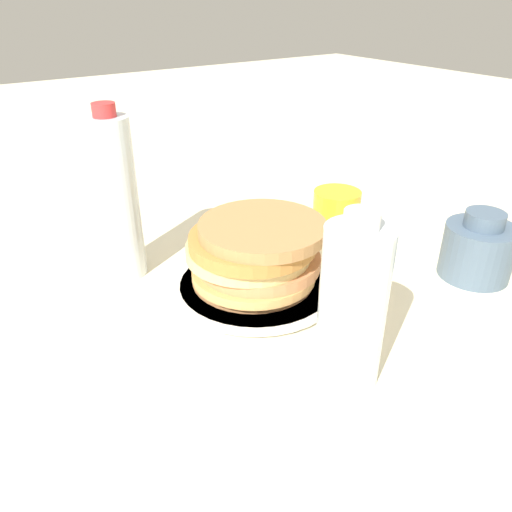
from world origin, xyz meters
TOP-DOWN VIEW (x-y plane):
  - ground_plane at (0.00, 0.00)m, footprint 4.00×4.00m
  - plate at (0.01, 0.01)m, footprint 0.24×0.24m
  - pancake_stack at (0.01, 0.01)m, footprint 0.19×0.19m
  - juice_glass at (-0.22, -0.07)m, footprint 0.08×0.08m
  - cream_jug at (-0.28, 0.16)m, footprint 0.10×0.10m
  - water_bottle_near at (0.14, -0.14)m, footprint 0.06×0.06m
  - water_bottle_far at (0.03, 0.21)m, footprint 0.07×0.07m

SIDE VIEW (x-z plane):
  - ground_plane at x=0.00m, z-range 0.00..0.00m
  - plate at x=0.01m, z-range 0.00..0.01m
  - juice_glass at x=-0.22m, z-range 0.00..0.07m
  - cream_jug at x=-0.28m, z-range -0.01..0.10m
  - pancake_stack at x=0.01m, z-range 0.01..0.11m
  - water_bottle_far at x=0.03m, z-range -0.01..0.19m
  - water_bottle_near at x=0.14m, z-range -0.01..0.25m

